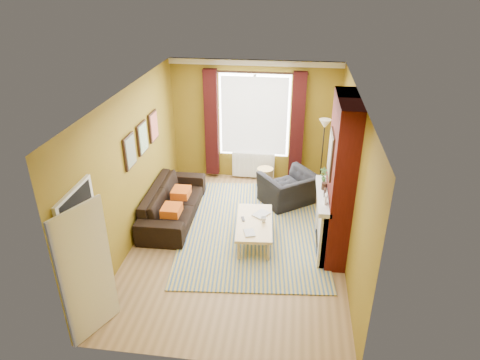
{
  "coord_description": "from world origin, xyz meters",
  "views": [
    {
      "loc": [
        0.91,
        -6.57,
        4.62
      ],
      "look_at": [
        0.0,
        0.25,
        1.15
      ],
      "focal_mm": 32.0,
      "sensor_mm": 36.0,
      "label": 1
    }
  ],
  "objects_px": {
    "coffee_table": "(254,224)",
    "wicker_stool": "(265,178)",
    "sofa": "(173,202)",
    "armchair": "(288,189)",
    "floor_lamp": "(324,136)"
  },
  "relations": [
    {
      "from": "armchair",
      "to": "coffee_table",
      "type": "height_order",
      "value": "armchair"
    },
    {
      "from": "coffee_table",
      "to": "wicker_stool",
      "type": "bearing_deg",
      "value": 85.19
    },
    {
      "from": "sofa",
      "to": "coffee_table",
      "type": "relative_size",
      "value": 1.72
    },
    {
      "from": "sofa",
      "to": "floor_lamp",
      "type": "relative_size",
      "value": 1.32
    },
    {
      "from": "sofa",
      "to": "wicker_stool",
      "type": "relative_size",
      "value": 4.97
    },
    {
      "from": "sofa",
      "to": "floor_lamp",
      "type": "height_order",
      "value": "floor_lamp"
    },
    {
      "from": "coffee_table",
      "to": "sofa",
      "type": "bearing_deg",
      "value": 154.9
    },
    {
      "from": "coffee_table",
      "to": "floor_lamp",
      "type": "distance_m",
      "value": 2.64
    },
    {
      "from": "coffee_table",
      "to": "wicker_stool",
      "type": "distance_m",
      "value": 2.23
    },
    {
      "from": "wicker_stool",
      "to": "floor_lamp",
      "type": "height_order",
      "value": "floor_lamp"
    },
    {
      "from": "coffee_table",
      "to": "wicker_stool",
      "type": "relative_size",
      "value": 2.88
    },
    {
      "from": "floor_lamp",
      "to": "armchair",
      "type": "bearing_deg",
      "value": -139.62
    },
    {
      "from": "floor_lamp",
      "to": "coffee_table",
      "type": "bearing_deg",
      "value": -120.83
    },
    {
      "from": "armchair",
      "to": "coffee_table",
      "type": "xyz_separation_m",
      "value": [
        -0.57,
        -1.52,
        0.04
      ]
    },
    {
      "from": "sofa",
      "to": "armchair",
      "type": "xyz_separation_m",
      "value": [
        2.29,
        0.87,
        0.01
      ]
    }
  ]
}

